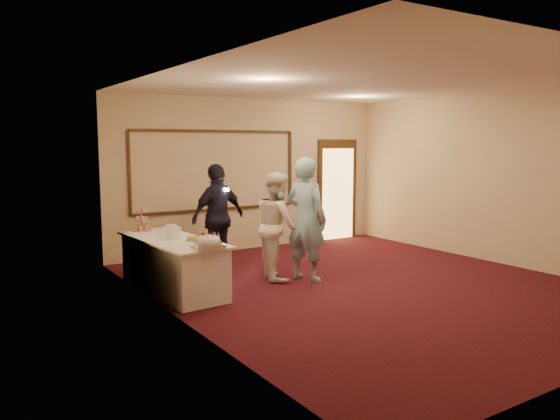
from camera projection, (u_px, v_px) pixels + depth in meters
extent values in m
plane|color=black|center=(368.00, 285.00, 8.20)|extent=(7.00, 7.00, 0.00)
cube|color=beige|center=(252.00, 174.00, 10.94)|extent=(6.00, 0.04, 3.00)
cube|color=beige|center=(179.00, 197.00, 6.41)|extent=(0.04, 7.00, 3.00)
cube|color=beige|center=(498.00, 179.00, 9.63)|extent=(0.04, 7.00, 3.00)
cube|color=white|center=(372.00, 82.00, 7.83)|extent=(6.00, 7.00, 0.04)
cube|color=#382510|center=(217.00, 209.00, 10.57)|extent=(3.40, 0.04, 0.05)
cube|color=#382510|center=(216.00, 131.00, 10.38)|extent=(3.40, 0.04, 0.05)
cube|color=#382510|center=(129.00, 173.00, 9.56)|extent=(0.05, 0.04, 1.50)
cube|color=#382510|center=(290.00, 168.00, 11.38)|extent=(0.05, 0.04, 1.50)
cube|color=#382510|center=(337.00, 189.00, 12.11)|extent=(1.05, 0.06, 2.20)
cube|color=#FFBF66|center=(338.00, 194.00, 12.10)|extent=(0.85, 0.02, 2.00)
cube|color=silver|center=(173.00, 266.00, 7.84)|extent=(0.88, 2.06, 0.74)
cube|color=silver|center=(172.00, 240.00, 7.79)|extent=(0.98, 2.18, 0.03)
cube|color=silver|center=(209.00, 246.00, 7.11)|extent=(0.46, 0.53, 0.04)
ellipsoid|color=white|center=(209.00, 240.00, 7.10)|extent=(0.30, 0.30, 0.14)
cube|color=silver|center=(211.00, 242.00, 7.28)|extent=(0.09, 0.32, 0.01)
cylinder|color=#D45883|center=(142.00, 219.00, 8.47)|extent=(0.02, 0.02, 0.38)
cylinder|color=#D45883|center=(142.00, 230.00, 8.49)|extent=(0.28, 0.28, 0.01)
cylinder|color=#D45883|center=(142.00, 221.00, 8.47)|extent=(0.22, 0.22, 0.01)
cylinder|color=#D45883|center=(141.00, 211.00, 8.45)|extent=(0.15, 0.15, 0.01)
cylinder|color=white|center=(175.00, 234.00, 7.76)|extent=(0.19, 0.19, 0.16)
cylinder|color=white|center=(174.00, 228.00, 7.75)|extent=(0.20, 0.20, 0.01)
cylinder|color=white|center=(172.00, 230.00, 8.13)|extent=(0.16, 0.16, 0.13)
cylinder|color=white|center=(172.00, 225.00, 8.13)|extent=(0.17, 0.17, 0.01)
cylinder|color=white|center=(195.00, 241.00, 7.61)|extent=(0.28, 0.28, 0.01)
cylinder|color=#935925|center=(195.00, 239.00, 7.60)|extent=(0.24, 0.24, 0.04)
imported|color=#8FC2DC|center=(306.00, 219.00, 8.42)|extent=(0.68, 0.82, 1.92)
imported|color=white|center=(278.00, 225.00, 8.54)|extent=(0.86, 0.98, 1.69)
imported|color=black|center=(218.00, 217.00, 9.13)|extent=(1.12, 0.66, 1.79)
cube|color=white|center=(226.00, 190.00, 8.97)|extent=(0.08, 0.06, 0.05)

